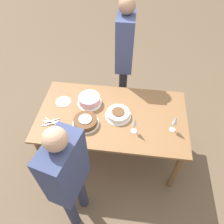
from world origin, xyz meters
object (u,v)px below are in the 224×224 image
cake_back_decorated (89,100)px  wine_glass_far (175,121)px  wine_glass_near (135,123)px  person_cutting (68,175)px  person_watching (125,52)px  cake_front_chocolate (85,121)px  cake_center_white (118,114)px

cake_back_decorated → wine_glass_far: 1.03m
wine_glass_near → wine_glass_far: size_ratio=1.00×
wine_glass_far → person_cutting: 1.21m
person_watching → cake_back_decorated: bearing=-28.0°
wine_glass_near → person_watching: 1.08m
wine_glass_near → person_watching: size_ratio=0.13×
wine_glass_far → wine_glass_near: bearing=-170.4°
cake_front_chocolate → wine_glass_near: bearing=-4.0°
cake_center_white → person_cutting: 0.94m
cake_front_chocolate → wine_glass_far: wine_glass_far is taller
wine_glass_far → person_watching: (-0.62, 0.99, 0.14)m
wine_glass_far → person_cutting: bearing=-142.3°
person_cutting → cake_center_white: bearing=-7.8°
cake_front_chocolate → person_cutting: person_cutting is taller
cake_front_chocolate → person_watching: 1.10m
cake_front_chocolate → person_cutting: 0.72m
cake_front_chocolate → cake_back_decorated: size_ratio=1.02×
cake_back_decorated → person_cutting: size_ratio=0.19×
cake_front_chocolate → wine_glass_near: wine_glass_near is taller
person_watching → wine_glass_near: bearing=10.1°
cake_front_chocolate → wine_glass_far: bearing=2.0°
cake_back_decorated → person_cutting: (0.02, -1.03, 0.13)m
cake_back_decorated → wine_glass_far: wine_glass_far is taller
cake_center_white → person_watching: (-0.01, 0.86, 0.26)m
wine_glass_far → person_watching: bearing=122.3°
cake_center_white → cake_back_decorated: cake_back_decorated is taller
cake_center_white → cake_back_decorated: bearing=155.7°
wine_glass_near → cake_back_decorated: bearing=147.2°
person_cutting → person_watching: 1.76m
cake_front_chocolate → person_watching: size_ratio=0.17×
cake_center_white → person_watching: 0.90m
person_watching → cake_front_chocolate: bearing=-19.2°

